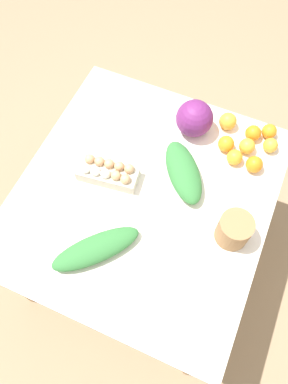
{
  "coord_description": "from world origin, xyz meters",
  "views": [
    {
      "loc": [
        0.65,
        0.28,
        2.21
      ],
      "look_at": [
        0.0,
        0.0,
        0.78
      ],
      "focal_mm": 35.0,
      "sensor_mm": 36.0,
      "label": 1
    }
  ],
  "objects_px": {
    "orange_4": "(235,157)",
    "orange_6": "(247,146)",
    "greens_bunch_chard": "(183,172)",
    "orange_7": "(269,131)",
    "paper_bag": "(234,230)",
    "orange_0": "(270,145)",
    "orange_3": "(226,144)",
    "cabbage_purple": "(194,118)",
    "orange_2": "(253,133)",
    "greens_bunch_dandelion": "(96,249)",
    "orange_1": "(254,164)",
    "orange_5": "(228,121)",
    "egg_carton": "(108,172)"
  },
  "relations": [
    {
      "from": "orange_4",
      "to": "orange_6",
      "type": "height_order",
      "value": "orange_6"
    },
    {
      "from": "greens_bunch_chard",
      "to": "orange_7",
      "type": "height_order",
      "value": "greens_bunch_chard"
    },
    {
      "from": "paper_bag",
      "to": "orange_7",
      "type": "xyz_separation_m",
      "value": [
        -0.54,
        0.01,
        -0.03
      ]
    },
    {
      "from": "orange_0",
      "to": "orange_3",
      "type": "distance_m",
      "value": 0.2
    },
    {
      "from": "cabbage_purple",
      "to": "orange_7",
      "type": "distance_m",
      "value": 0.35
    },
    {
      "from": "orange_2",
      "to": "orange_6",
      "type": "distance_m",
      "value": 0.08
    },
    {
      "from": "paper_bag",
      "to": "orange_4",
      "type": "distance_m",
      "value": 0.36
    },
    {
      "from": "paper_bag",
      "to": "greens_bunch_dandelion",
      "type": "distance_m",
      "value": 0.55
    },
    {
      "from": "greens_bunch_chard",
      "to": "orange_2",
      "type": "xyz_separation_m",
      "value": [
        -0.32,
        0.22,
        -0.01
      ]
    },
    {
      "from": "greens_bunch_dandelion",
      "to": "orange_6",
      "type": "height_order",
      "value": "orange_6"
    },
    {
      "from": "greens_bunch_chard",
      "to": "orange_6",
      "type": "height_order",
      "value": "greens_bunch_chard"
    },
    {
      "from": "orange_1",
      "to": "orange_6",
      "type": "relative_size",
      "value": 1.04
    },
    {
      "from": "paper_bag",
      "to": "orange_7",
      "type": "bearing_deg",
      "value": 179.29
    },
    {
      "from": "orange_5",
      "to": "orange_2",
      "type": "bearing_deg",
      "value": 83.44
    },
    {
      "from": "egg_carton",
      "to": "greens_bunch_chard",
      "type": "height_order",
      "value": "egg_carton"
    },
    {
      "from": "orange_3",
      "to": "orange_4",
      "type": "relative_size",
      "value": 1.05
    },
    {
      "from": "orange_0",
      "to": "orange_6",
      "type": "relative_size",
      "value": 0.93
    },
    {
      "from": "greens_bunch_dandelion",
      "to": "orange_6",
      "type": "bearing_deg",
      "value": 149.79
    },
    {
      "from": "paper_bag",
      "to": "orange_7",
      "type": "relative_size",
      "value": 2.0
    },
    {
      "from": "paper_bag",
      "to": "greens_bunch_chard",
      "type": "distance_m",
      "value": 0.33
    },
    {
      "from": "greens_bunch_dandelion",
      "to": "orange_5",
      "type": "height_order",
      "value": "orange_5"
    },
    {
      "from": "greens_bunch_dandelion",
      "to": "orange_6",
      "type": "xyz_separation_m",
      "value": [
        -0.7,
        0.41,
        0.0
      ]
    },
    {
      "from": "greens_bunch_chard",
      "to": "egg_carton",
      "type": "bearing_deg",
      "value": -66.25
    },
    {
      "from": "orange_1",
      "to": "orange_6",
      "type": "height_order",
      "value": "orange_1"
    },
    {
      "from": "cabbage_purple",
      "to": "greens_bunch_chard",
      "type": "xyz_separation_m",
      "value": [
        0.26,
        0.05,
        -0.04
      ]
    },
    {
      "from": "greens_bunch_chard",
      "to": "orange_1",
      "type": "distance_m",
      "value": 0.32
    },
    {
      "from": "orange_1",
      "to": "orange_6",
      "type": "distance_m",
      "value": 0.1
    },
    {
      "from": "paper_bag",
      "to": "orange_3",
      "type": "distance_m",
      "value": 0.43
    },
    {
      "from": "greens_bunch_dandelion",
      "to": "orange_3",
      "type": "bearing_deg",
      "value": 154.8
    },
    {
      "from": "greens_bunch_dandelion",
      "to": "orange_0",
      "type": "relative_size",
      "value": 5.44
    },
    {
      "from": "greens_bunch_dandelion",
      "to": "egg_carton",
      "type": "bearing_deg",
      "value": -162.01
    },
    {
      "from": "orange_7",
      "to": "greens_bunch_chard",
      "type": "bearing_deg",
      "value": -38.13
    },
    {
      "from": "egg_carton",
      "to": "greens_bunch_chard",
      "type": "bearing_deg",
      "value": 16.32
    },
    {
      "from": "orange_3",
      "to": "orange_4",
      "type": "bearing_deg",
      "value": 47.54
    },
    {
      "from": "greens_bunch_dandelion",
      "to": "greens_bunch_chard",
      "type": "relative_size",
      "value": 1.14
    },
    {
      "from": "orange_0",
      "to": "orange_2",
      "type": "xyz_separation_m",
      "value": [
        -0.03,
        -0.09,
        0.0
      ]
    },
    {
      "from": "orange_1",
      "to": "orange_6",
      "type": "xyz_separation_m",
      "value": [
        -0.08,
        -0.06,
        -0.0
      ]
    },
    {
      "from": "orange_5",
      "to": "orange_7",
      "type": "xyz_separation_m",
      "value": [
        -0.03,
        0.19,
        -0.01
      ]
    },
    {
      "from": "cabbage_purple",
      "to": "orange_6",
      "type": "xyz_separation_m",
      "value": [
        0.01,
        0.26,
        -0.05
      ]
    },
    {
      "from": "egg_carton",
      "to": "orange_6",
      "type": "relative_size",
      "value": 3.8
    },
    {
      "from": "egg_carton",
      "to": "orange_3",
      "type": "distance_m",
      "value": 0.55
    },
    {
      "from": "greens_bunch_chard",
      "to": "orange_5",
      "type": "xyz_separation_m",
      "value": [
        -0.34,
        0.09,
        -0.0
      ]
    },
    {
      "from": "orange_5",
      "to": "orange_6",
      "type": "bearing_deg",
      "value": 52.24
    },
    {
      "from": "orange_4",
      "to": "orange_2",
      "type": "bearing_deg",
      "value": 166.07
    },
    {
      "from": "orange_4",
      "to": "orange_5",
      "type": "distance_m",
      "value": 0.19
    },
    {
      "from": "orange_4",
      "to": "egg_carton",
      "type": "bearing_deg",
      "value": -58.32
    },
    {
      "from": "paper_bag",
      "to": "orange_0",
      "type": "bearing_deg",
      "value": 176.11
    },
    {
      "from": "orange_0",
      "to": "orange_5",
      "type": "relative_size",
      "value": 0.82
    },
    {
      "from": "cabbage_purple",
      "to": "greens_bunch_dandelion",
      "type": "distance_m",
      "value": 0.73
    },
    {
      "from": "paper_bag",
      "to": "orange_4",
      "type": "xyz_separation_m",
      "value": [
        -0.34,
        -0.1,
        -0.03
      ]
    }
  ]
}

